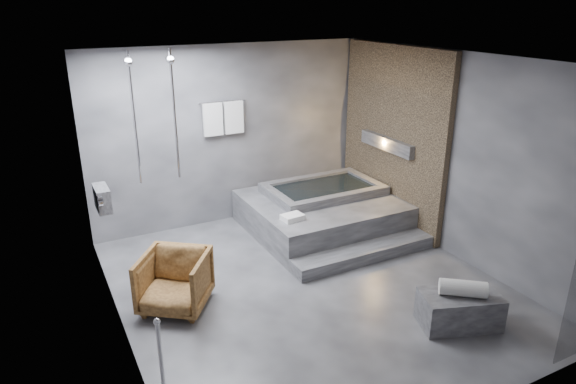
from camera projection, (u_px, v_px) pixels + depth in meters
room at (329, 146)px, 6.26m from camera, size 5.00×5.04×2.82m
tub_deck at (321, 213)px, 8.07m from camera, size 2.20×2.00×0.50m
tub_step at (365, 253)px, 7.15m from camera, size 2.20×0.36×0.18m
concrete_bench at (459, 309)px, 5.68m from camera, size 0.97×0.73×0.39m
driftwood_chair at (175, 281)px, 5.95m from camera, size 1.04×1.04×0.69m
rolled_towel at (463, 288)px, 5.56m from camera, size 0.50×0.45×0.18m
deck_towel at (292, 217)px, 7.20m from camera, size 0.32×0.25×0.08m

